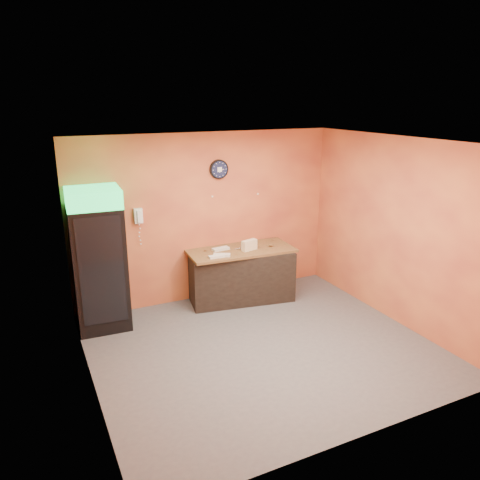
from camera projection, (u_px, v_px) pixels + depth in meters
floor at (263, 348)px, 6.48m from camera, size 4.50×4.50×0.00m
back_wall at (207, 218)px, 7.79m from camera, size 4.50×0.02×2.80m
left_wall at (84, 280)px, 5.14m from camera, size 0.02×4.00×2.80m
right_wall at (396, 231)px, 7.00m from camera, size 0.02×4.00×2.80m
ceiling at (266, 142)px, 5.65m from camera, size 4.50×4.00×0.02m
beverage_cooler at (100, 262)px, 6.79m from camera, size 0.78×0.79×2.11m
prep_counter at (241, 275)px, 7.93m from camera, size 1.82×1.04×0.86m
wall_clock at (219, 169)px, 7.62m from camera, size 0.32×0.06×0.32m
wall_phone at (138, 216)px, 7.22m from camera, size 0.13×0.11×0.23m
butcher_paper at (241, 250)px, 7.80m from camera, size 1.81×0.92×0.04m
sub_roll_stack at (249, 245)px, 7.72m from camera, size 0.29×0.16×0.17m
wrapped_sandwich_left at (217, 257)px, 7.38m from camera, size 0.25×0.11×0.04m
wrapped_sandwich_mid at (222, 255)px, 7.44m from camera, size 0.29×0.22×0.04m
wrapped_sandwich_right at (221, 249)px, 7.74m from camera, size 0.30×0.14×0.04m
kitchen_tool at (242, 247)px, 7.81m from camera, size 0.05×0.05×0.05m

